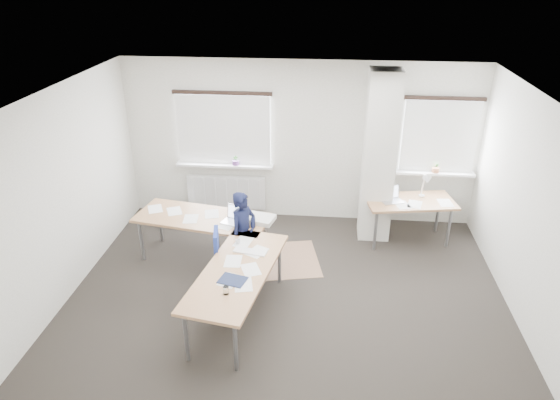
# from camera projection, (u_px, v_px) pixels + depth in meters

# --- Properties ---
(ground) EXTENTS (6.00, 6.00, 0.00)m
(ground) POSITION_uv_depth(u_px,v_px,m) (286.00, 299.00, 6.89)
(ground) COLOR black
(ground) RESTS_ON ground
(room_shell) EXTENTS (6.04, 5.04, 2.82)m
(room_shell) POSITION_uv_depth(u_px,v_px,m) (304.00, 170.00, 6.52)
(room_shell) COLOR beige
(room_shell) RESTS_ON ground
(floor_mat) EXTENTS (1.47, 1.32, 0.01)m
(floor_mat) POSITION_uv_depth(u_px,v_px,m) (277.00, 260.00, 7.76)
(floor_mat) COLOR #956C51
(floor_mat) RESTS_ON ground
(white_crate) EXTENTS (0.49, 0.37, 0.28)m
(white_crate) POSITION_uv_depth(u_px,v_px,m) (173.00, 215.00, 8.84)
(white_crate) COLOR white
(white_crate) RESTS_ON ground
(desk_main) EXTENTS (2.40, 2.98, 0.96)m
(desk_main) POSITION_uv_depth(u_px,v_px,m) (221.00, 243.00, 6.89)
(desk_main) COLOR #9E6544
(desk_main) RESTS_ON ground
(desk_side) EXTENTS (1.50, 0.93, 1.22)m
(desk_side) POSITION_uv_depth(u_px,v_px,m) (410.00, 203.00, 8.04)
(desk_side) COLOR #9E6544
(desk_side) RESTS_ON ground
(task_chair) EXTENTS (0.53, 0.52, 0.96)m
(task_chair) POSITION_uv_depth(u_px,v_px,m) (231.00, 274.00, 6.96)
(task_chair) COLOR navy
(task_chair) RESTS_ON ground
(person) EXTENTS (0.52, 0.57, 1.30)m
(person) POSITION_uv_depth(u_px,v_px,m) (244.00, 234.00, 7.21)
(person) COLOR black
(person) RESTS_ON ground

